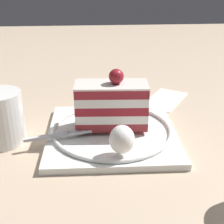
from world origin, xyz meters
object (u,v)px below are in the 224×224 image
fork (61,135)px  cake_slice (112,104)px  dessert_plate (112,132)px  drink_glass_near (1,121)px  whipped_cream_dollop (122,139)px  folded_napkin (165,99)px

fork → cake_slice: bearing=111.6°
dessert_plate → cake_slice: size_ratio=1.79×
fork → drink_glass_near: drink_glass_near is taller
cake_slice → fork: cake_slice is taller
whipped_cream_dollop → drink_glass_near: 0.21m
whipped_cream_dollop → folded_napkin: 0.28m
cake_slice → folded_napkin: cake_slice is taller
whipped_cream_dollop → drink_glass_near: size_ratio=0.50×
whipped_cream_dollop → drink_glass_near: drink_glass_near is taller
dessert_plate → cake_slice: bearing=-179.4°
dessert_plate → fork: 0.09m
cake_slice → whipped_cream_dollop: 0.09m
fork → drink_glass_near: (-0.02, -0.10, 0.02)m
drink_glass_near → folded_napkin: size_ratio=0.73×
cake_slice → folded_napkin: size_ratio=1.02×
drink_glass_near → folded_napkin: (-0.16, 0.32, -0.04)m
dessert_plate → drink_glass_near: size_ratio=2.51×
dessert_plate → whipped_cream_dollop: whipped_cream_dollop is taller
cake_slice → drink_glass_near: (0.01, -0.19, -0.02)m
dessert_plate → drink_glass_near: (0.00, -0.19, 0.03)m
cake_slice → whipped_cream_dollop: size_ratio=2.84×
cake_slice → folded_napkin: (-0.15, 0.13, -0.06)m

